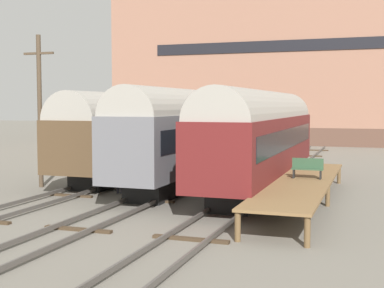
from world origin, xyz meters
TOP-DOWN VIEW (x-y plane):
  - ground_plane at (0.00, 0.00)m, footprint 200.00×200.00m
  - track_left at (-4.18, 0.00)m, footprint 2.60×60.00m
  - track_middle at (0.00, 0.00)m, footprint 2.60×60.00m
  - track_right at (4.18, 0.00)m, footprint 2.60×60.00m
  - train_car_grey at (0.00, 2.72)m, footprint 2.85×16.43m
  - train_car_brown at (-4.18, 4.76)m, footprint 3.08×16.00m
  - train_car_maroon at (4.18, 2.02)m, footprint 2.94×17.12m
  - station_platform at (6.75, -1.50)m, footprint 2.51×14.53m
  - bench at (6.87, -0.67)m, footprint 1.40×0.40m
  - person_worker at (-2.22, -1.41)m, footprint 0.32×0.32m
  - utility_pole at (-7.13, -0.93)m, footprint 1.80×0.24m
  - warehouse_building at (-0.53, 38.43)m, footprint 39.76×11.72m

SIDE VIEW (x-z plane):
  - ground_plane at x=0.00m, z-range 0.00..0.00m
  - track_left at x=-4.18m, z-range 0.01..0.27m
  - track_middle at x=0.00m, z-range 0.01..0.27m
  - track_right at x=4.18m, z-range 0.01..0.27m
  - station_platform at x=6.75m, z-range 0.45..1.52m
  - person_worker at x=-2.22m, z-range 0.20..2.07m
  - bench at x=6.87m, z-range 1.10..2.01m
  - train_car_brown at x=-4.18m, z-range 0.33..5.42m
  - train_car_maroon at x=4.18m, z-range 0.36..5.50m
  - train_car_grey at x=0.00m, z-range 0.38..5.63m
  - utility_pole at x=-7.13m, z-range 0.16..8.23m
  - warehouse_building at x=-0.53m, z-range 0.00..19.43m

